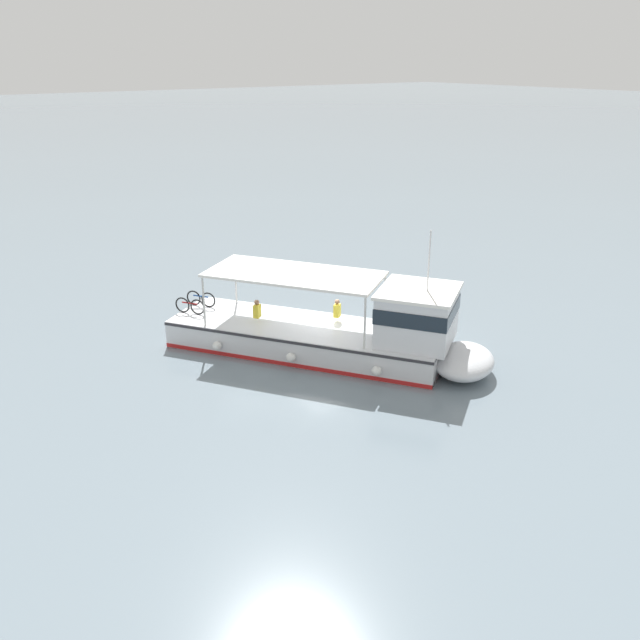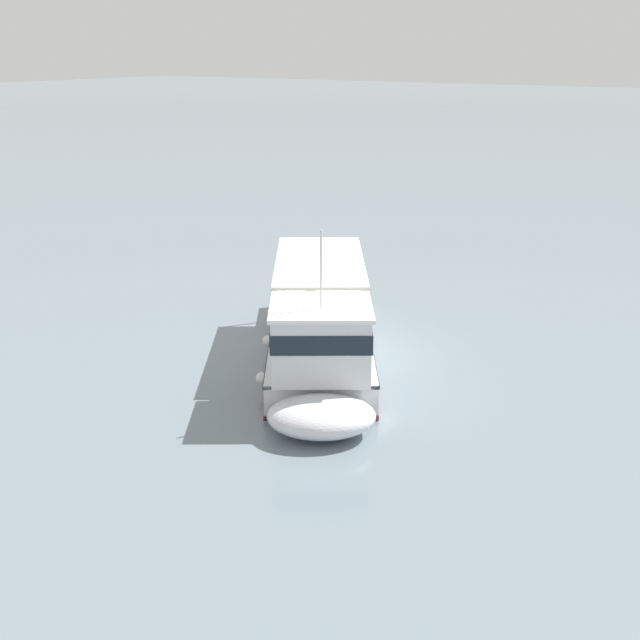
# 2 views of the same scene
# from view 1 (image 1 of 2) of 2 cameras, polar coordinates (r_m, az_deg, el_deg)

# --- Properties ---
(ground_plane) EXTENTS (400.00, 400.00, 0.00)m
(ground_plane) POSITION_cam_1_polar(r_m,az_deg,el_deg) (27.42, 0.46, -1.82)
(ground_plane) COLOR slate
(ferry_main) EXTENTS (9.69, 12.26, 5.32)m
(ferry_main) POSITION_cam_1_polar(r_m,az_deg,el_deg) (25.65, 2.13, -1.09)
(ferry_main) COLOR silver
(ferry_main) RESTS_ON ground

